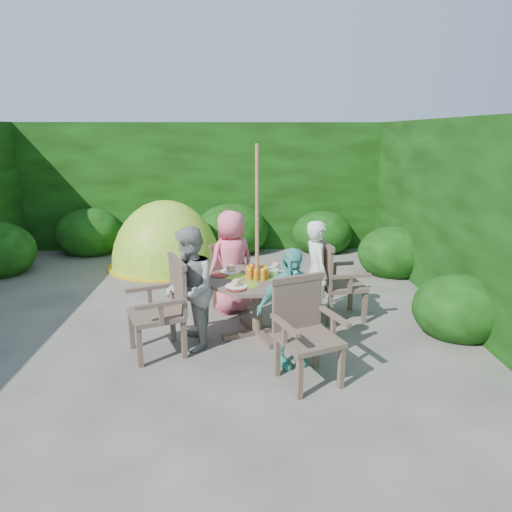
{
  "coord_description": "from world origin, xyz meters",
  "views": [
    {
      "loc": [
        0.81,
        -5.52,
        2.32
      ],
      "look_at": [
        0.97,
        -0.14,
        0.85
      ],
      "focal_mm": 32.0,
      "sensor_mm": 36.0,
      "label": 1
    }
  ],
  "objects_px": {
    "garden_chair_back": "(224,272)",
    "child_left": "(190,289)",
    "patio_table": "(257,287)",
    "garden_chair_front": "(305,329)",
    "garden_chair_right": "(335,280)",
    "child_back": "(232,262)",
    "parasol_pole": "(257,244)",
    "dome_tent": "(167,265)",
    "garden_chair_left": "(164,306)",
    "child_right": "(316,273)",
    "child_front": "(290,308)"
  },
  "relations": [
    {
      "from": "garden_chair_right",
      "to": "dome_tent",
      "type": "height_order",
      "value": "dome_tent"
    },
    {
      "from": "parasol_pole",
      "to": "garden_chair_back",
      "type": "distance_m",
      "value": 1.28
    },
    {
      "from": "garden_chair_front",
      "to": "child_back",
      "type": "bearing_deg",
      "value": 90.29
    },
    {
      "from": "parasol_pole",
      "to": "garden_chair_right",
      "type": "height_order",
      "value": "parasol_pole"
    },
    {
      "from": "patio_table",
      "to": "child_right",
      "type": "bearing_deg",
      "value": 22.63
    },
    {
      "from": "patio_table",
      "to": "parasol_pole",
      "type": "distance_m",
      "value": 0.51
    },
    {
      "from": "child_right",
      "to": "parasol_pole",
      "type": "bearing_deg",
      "value": 103.72
    },
    {
      "from": "child_right",
      "to": "dome_tent",
      "type": "relative_size",
      "value": 0.56
    },
    {
      "from": "patio_table",
      "to": "child_front",
      "type": "bearing_deg",
      "value": -67.6
    },
    {
      "from": "parasol_pole",
      "to": "child_left",
      "type": "xyz_separation_m",
      "value": [
        -0.74,
        -0.31,
        -0.42
      ]
    },
    {
      "from": "child_right",
      "to": "garden_chair_right",
      "type": "bearing_deg",
      "value": -72.48
    },
    {
      "from": "patio_table",
      "to": "child_left",
      "type": "height_order",
      "value": "child_left"
    },
    {
      "from": "child_front",
      "to": "garden_chair_right",
      "type": "bearing_deg",
      "value": 38.12
    },
    {
      "from": "patio_table",
      "to": "child_back",
      "type": "bearing_deg",
      "value": 112.98
    },
    {
      "from": "garden_chair_right",
      "to": "garden_chair_back",
      "type": "relative_size",
      "value": 1.13
    },
    {
      "from": "garden_chair_front",
      "to": "child_left",
      "type": "relative_size",
      "value": 0.71
    },
    {
      "from": "child_right",
      "to": "garden_chair_front",
      "type": "bearing_deg",
      "value": 157.59
    },
    {
      "from": "patio_table",
      "to": "dome_tent",
      "type": "relative_size",
      "value": 0.67
    },
    {
      "from": "garden_chair_right",
      "to": "garden_chair_left",
      "type": "bearing_deg",
      "value": 103.64
    },
    {
      "from": "child_left",
      "to": "patio_table",
      "type": "bearing_deg",
      "value": 101.87
    },
    {
      "from": "garden_chair_back",
      "to": "child_back",
      "type": "xyz_separation_m",
      "value": [
        0.11,
        -0.28,
        0.22
      ]
    },
    {
      "from": "garden_chair_back",
      "to": "child_front",
      "type": "height_order",
      "value": "child_front"
    },
    {
      "from": "garden_chair_back",
      "to": "child_left",
      "type": "bearing_deg",
      "value": 52.13
    },
    {
      "from": "garden_chair_left",
      "to": "child_back",
      "type": "height_order",
      "value": "child_back"
    },
    {
      "from": "child_left",
      "to": "dome_tent",
      "type": "bearing_deg",
      "value": -177.16
    },
    {
      "from": "garden_chair_back",
      "to": "child_back",
      "type": "height_order",
      "value": "child_back"
    },
    {
      "from": "garden_chair_back",
      "to": "child_left",
      "type": "relative_size",
      "value": 0.63
    },
    {
      "from": "patio_table",
      "to": "garden_chair_front",
      "type": "bearing_deg",
      "value": -67.5
    },
    {
      "from": "garden_chair_right",
      "to": "child_back",
      "type": "bearing_deg",
      "value": 67.68
    },
    {
      "from": "child_back",
      "to": "garden_chair_front",
      "type": "bearing_deg",
      "value": 79.73
    },
    {
      "from": "child_back",
      "to": "child_left",
      "type": "bearing_deg",
      "value": 34.72
    },
    {
      "from": "patio_table",
      "to": "child_front",
      "type": "relative_size",
      "value": 1.27
    },
    {
      "from": "child_front",
      "to": "patio_table",
      "type": "bearing_deg",
      "value": 91.03
    },
    {
      "from": "garden_chair_right",
      "to": "dome_tent",
      "type": "bearing_deg",
      "value": 36.0
    },
    {
      "from": "parasol_pole",
      "to": "child_back",
      "type": "height_order",
      "value": "parasol_pole"
    },
    {
      "from": "child_left",
      "to": "dome_tent",
      "type": "relative_size",
      "value": 0.58
    },
    {
      "from": "parasol_pole",
      "to": "garden_chair_front",
      "type": "relative_size",
      "value": 2.3
    },
    {
      "from": "patio_table",
      "to": "dome_tent",
      "type": "bearing_deg",
      "value": 117.66
    },
    {
      "from": "garden_chair_back",
      "to": "garden_chair_front",
      "type": "distance_m",
      "value": 2.2
    },
    {
      "from": "parasol_pole",
      "to": "child_right",
      "type": "bearing_deg",
      "value": 22.69
    },
    {
      "from": "patio_table",
      "to": "garden_chair_left",
      "type": "distance_m",
      "value": 1.1
    },
    {
      "from": "child_left",
      "to": "child_front",
      "type": "height_order",
      "value": "child_left"
    },
    {
      "from": "garden_chair_back",
      "to": "child_left",
      "type": "height_order",
      "value": "child_left"
    },
    {
      "from": "patio_table",
      "to": "parasol_pole",
      "type": "relative_size",
      "value": 0.71
    },
    {
      "from": "patio_table",
      "to": "garden_chair_back",
      "type": "xyz_separation_m",
      "value": [
        -0.43,
        1.02,
        -0.13
      ]
    },
    {
      "from": "garden_chair_back",
      "to": "dome_tent",
      "type": "bearing_deg",
      "value": -84.43
    },
    {
      "from": "garden_chair_left",
      "to": "child_back",
      "type": "relative_size",
      "value": 0.73
    },
    {
      "from": "garden_chair_right",
      "to": "garden_chair_front",
      "type": "distance_m",
      "value": 1.56
    },
    {
      "from": "garden_chair_left",
      "to": "child_left",
      "type": "height_order",
      "value": "child_left"
    },
    {
      "from": "garden_chair_back",
      "to": "dome_tent",
      "type": "relative_size",
      "value": 0.37
    }
  ]
}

